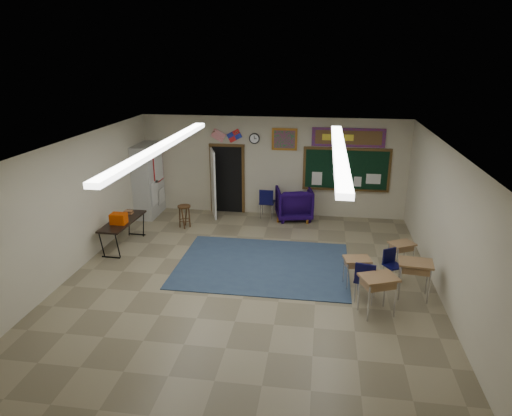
# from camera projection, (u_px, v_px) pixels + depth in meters

# --- Properties ---
(floor) EXTENTS (9.00, 9.00, 0.00)m
(floor) POSITION_uv_depth(u_px,v_px,m) (249.00, 280.00, 10.07)
(floor) COLOR #83785A
(floor) RESTS_ON ground
(back_wall) EXTENTS (8.00, 0.04, 3.00)m
(back_wall) POSITION_uv_depth(u_px,v_px,m) (273.00, 167.00, 13.81)
(back_wall) COLOR #C0BA9C
(back_wall) RESTS_ON floor
(front_wall) EXTENTS (8.00, 0.04, 3.00)m
(front_wall) POSITION_uv_depth(u_px,v_px,m) (187.00, 344.00, 5.38)
(front_wall) COLOR #C0BA9C
(front_wall) RESTS_ON floor
(left_wall) EXTENTS (0.04, 9.00, 3.00)m
(left_wall) POSITION_uv_depth(u_px,v_px,m) (71.00, 208.00, 10.14)
(left_wall) COLOR #C0BA9C
(left_wall) RESTS_ON floor
(right_wall) EXTENTS (0.04, 9.00, 3.00)m
(right_wall) POSITION_uv_depth(u_px,v_px,m) (447.00, 226.00, 9.04)
(right_wall) COLOR #C0BA9C
(right_wall) RESTS_ON floor
(ceiling) EXTENTS (8.00, 9.00, 0.04)m
(ceiling) POSITION_uv_depth(u_px,v_px,m) (248.00, 146.00, 9.11)
(ceiling) COLOR silver
(ceiling) RESTS_ON back_wall
(area_rug) EXTENTS (4.00, 3.00, 0.02)m
(area_rug) POSITION_uv_depth(u_px,v_px,m) (263.00, 265.00, 10.79)
(area_rug) COLOR #2D4156
(area_rug) RESTS_ON floor
(fluorescent_strips) EXTENTS (3.86, 6.00, 0.10)m
(fluorescent_strips) POSITION_uv_depth(u_px,v_px,m) (248.00, 149.00, 9.13)
(fluorescent_strips) COLOR white
(fluorescent_strips) RESTS_ON ceiling
(doorway) EXTENTS (1.10, 0.89, 2.16)m
(doorway) POSITION_uv_depth(u_px,v_px,m) (223.00, 180.00, 14.02)
(doorway) COLOR black
(doorway) RESTS_ON back_wall
(chalkboard) EXTENTS (2.55, 0.14, 1.30)m
(chalkboard) POSITION_uv_depth(u_px,v_px,m) (346.00, 171.00, 13.48)
(chalkboard) COLOR #4F3516
(chalkboard) RESTS_ON back_wall
(bulletin_board) EXTENTS (2.10, 0.05, 0.55)m
(bulletin_board) POSITION_uv_depth(u_px,v_px,m) (348.00, 138.00, 13.16)
(bulletin_board) COLOR #AA180E
(bulletin_board) RESTS_ON back_wall
(framed_art_print) EXTENTS (0.75, 0.05, 0.65)m
(framed_art_print) POSITION_uv_depth(u_px,v_px,m) (284.00, 139.00, 13.45)
(framed_art_print) COLOR #9E621E
(framed_art_print) RESTS_ON back_wall
(wall_clock) EXTENTS (0.32, 0.05, 0.32)m
(wall_clock) POSITION_uv_depth(u_px,v_px,m) (254.00, 138.00, 13.58)
(wall_clock) COLOR black
(wall_clock) RESTS_ON back_wall
(wall_flags) EXTENTS (1.16, 0.06, 0.70)m
(wall_flags) POSITION_uv_depth(u_px,v_px,m) (226.00, 134.00, 13.63)
(wall_flags) COLOR red
(wall_flags) RESTS_ON back_wall
(storage_cabinet) EXTENTS (0.59, 1.25, 2.20)m
(storage_cabinet) POSITION_uv_depth(u_px,v_px,m) (149.00, 180.00, 13.84)
(storage_cabinet) COLOR #ABACA7
(storage_cabinet) RESTS_ON floor
(wingback_armchair) EXTENTS (1.23, 1.25, 0.96)m
(wingback_armchair) POSITION_uv_depth(u_px,v_px,m) (294.00, 203.00, 13.71)
(wingback_armchair) COLOR #130534
(wingback_armchair) RESTS_ON floor
(student_chair_reading) EXTENTS (0.48, 0.48, 0.92)m
(student_chair_reading) POSITION_uv_depth(u_px,v_px,m) (267.00, 203.00, 13.80)
(student_chair_reading) COLOR black
(student_chair_reading) RESTS_ON floor
(student_chair_desk_a) EXTENTS (0.54, 0.54, 0.89)m
(student_chair_desk_a) POSITION_uv_depth(u_px,v_px,m) (366.00, 280.00, 9.13)
(student_chair_desk_a) COLOR black
(student_chair_desk_a) RESTS_ON floor
(student_chair_desk_b) EXTENTS (0.50, 0.50, 0.73)m
(student_chair_desk_b) POSITION_uv_depth(u_px,v_px,m) (393.00, 266.00, 9.90)
(student_chair_desk_b) COLOR black
(student_chair_desk_b) RESTS_ON floor
(student_desk_front_left) EXTENTS (0.62, 0.51, 0.66)m
(student_desk_front_left) POSITION_uv_depth(u_px,v_px,m) (356.00, 271.00, 9.70)
(student_desk_front_left) COLOR olive
(student_desk_front_left) RESTS_ON floor
(student_desk_front_right) EXTENTS (0.67, 0.61, 0.65)m
(student_desk_front_right) POSITION_uv_depth(u_px,v_px,m) (401.00, 254.00, 10.51)
(student_desk_front_right) COLOR olive
(student_desk_front_right) RESTS_ON floor
(student_desk_back_left) EXTENTS (0.81, 0.72, 0.80)m
(student_desk_back_left) POSITION_uv_depth(u_px,v_px,m) (377.00, 293.00, 8.64)
(student_desk_back_left) COLOR olive
(student_desk_back_left) RESTS_ON floor
(student_desk_back_right) EXTENTS (0.72, 0.57, 0.80)m
(student_desk_back_right) POSITION_uv_depth(u_px,v_px,m) (414.00, 277.00, 9.24)
(student_desk_back_right) COLOR olive
(student_desk_back_right) RESTS_ON floor
(folding_table) EXTENTS (0.63, 1.73, 0.97)m
(folding_table) POSITION_uv_depth(u_px,v_px,m) (123.00, 232.00, 11.75)
(folding_table) COLOR black
(folding_table) RESTS_ON floor
(wooden_stool) EXTENTS (0.37, 0.37, 0.65)m
(wooden_stool) POSITION_uv_depth(u_px,v_px,m) (185.00, 216.00, 13.03)
(wooden_stool) COLOR #4B2F16
(wooden_stool) RESTS_ON floor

